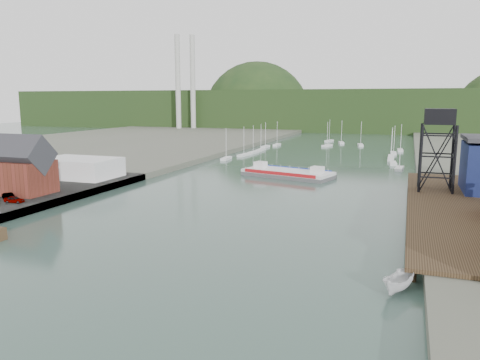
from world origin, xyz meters
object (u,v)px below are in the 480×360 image
Objects in this scene: harbor_building at (20,171)px; motorboat at (399,283)px; chain_ferry at (288,173)px; car_west_a at (14,199)px; lift_tower at (439,122)px.

motorboat is at bearing -17.02° from harbor_building.
harbor_building reaches higher than motorboat.
chain_ferry is 6.98× the size of car_west_a.
lift_tower is 52.26m from motorboat.
car_west_a is (-65.85, 14.52, 1.14)m from motorboat.
chain_ferry is 65.39m from car_west_a.
harbor_building is 3.42× the size of car_west_a.
car_west_a is at bearing -52.58° from harbor_building.
harbor_building is at bearing 28.44° from car_west_a.
lift_tower is at bearing -13.49° from chain_ferry.
harbor_building is at bearing -160.02° from lift_tower.
harbor_building is 2.21× the size of motorboat.
chain_ferry is (-34.56, 18.67, -14.69)m from lift_tower.
lift_tower is 41.94m from chain_ferry.
lift_tower is 80.77m from car_west_a.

